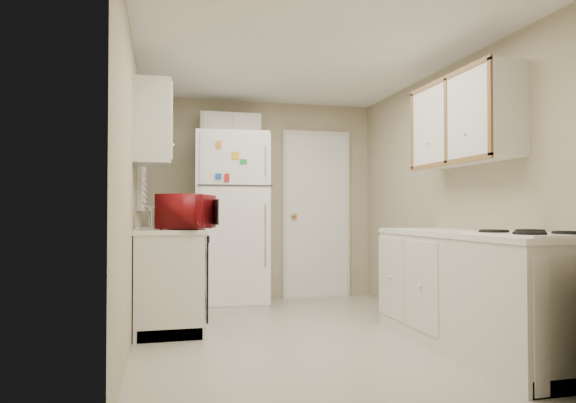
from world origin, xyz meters
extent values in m
plane|color=beige|center=(0.00, 0.00, 0.00)|extent=(3.80, 3.80, 0.00)
plane|color=white|center=(0.00, 0.00, 2.40)|extent=(3.80, 3.80, 0.00)
plane|color=#B2A88A|center=(-1.40, 0.00, 1.20)|extent=(3.80, 3.80, 0.00)
plane|color=#B2A88A|center=(1.40, 0.00, 1.20)|extent=(3.80, 3.80, 0.00)
plane|color=#B2A88A|center=(0.00, 1.90, 1.20)|extent=(2.80, 2.80, 0.00)
plane|color=#B2A88A|center=(0.00, -1.90, 1.20)|extent=(2.80, 2.80, 0.00)
cube|color=silver|center=(-1.10, 0.90, 0.45)|extent=(0.60, 1.80, 0.90)
cube|color=black|center=(-0.81, 0.30, 0.49)|extent=(0.03, 0.58, 0.72)
cube|color=gray|center=(-1.10, 1.05, 0.86)|extent=(0.54, 0.74, 0.16)
imported|color=maroon|center=(-0.96, 0.25, 1.05)|extent=(0.61, 0.47, 0.36)
imported|color=white|center=(-1.15, 1.54, 1.00)|extent=(0.11, 0.12, 0.20)
cube|color=silver|center=(-1.36, 1.05, 1.60)|extent=(0.10, 0.98, 1.08)
cube|color=silver|center=(-1.25, 0.22, 1.80)|extent=(0.30, 0.45, 0.70)
cube|color=white|center=(-0.40, 1.60, 0.97)|extent=(0.85, 0.83, 1.94)
cube|color=silver|center=(-0.40, 1.75, 2.00)|extent=(0.70, 0.30, 0.40)
cube|color=white|center=(0.70, 1.86, 1.02)|extent=(0.86, 0.06, 2.08)
cube|color=silver|center=(1.10, -0.80, 0.45)|extent=(0.60, 2.00, 0.90)
cube|color=white|center=(1.11, -1.45, 0.41)|extent=(0.57, 0.69, 0.81)
cube|color=silver|center=(1.25, -0.50, 1.80)|extent=(0.30, 1.20, 0.70)
camera|label=1|loc=(-1.17, -4.25, 1.05)|focal=32.00mm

